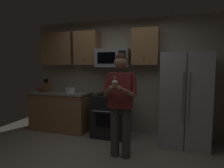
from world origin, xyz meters
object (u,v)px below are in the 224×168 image
Objects in this scene: oven_range at (111,115)px; bowl_small_colored at (41,89)px; refrigerator at (184,99)px; cupcake at (115,84)px; knife_block at (47,87)px; microwave at (113,58)px; bowl_large_white at (70,90)px; person at (120,100)px.

oven_range is 5.50× the size of bowl_small_colored.
bowl_small_colored is (-3.39, 0.10, 0.06)m from refrigerator.
bowl_small_colored is at bearing 178.17° from oven_range.
oven_range is 5.36× the size of cupcake.
oven_range is at bearing 1.03° from knife_block.
microwave reaches higher than refrigerator.
refrigerator is at bearing -1.68° from bowl_small_colored.
cupcake is at bearing -40.31° from bowl_large_white.
bowl_large_white is 0.88m from bowl_small_colored.
refrigerator is 5.63× the size of knife_block.
microwave is at bearing 5.17° from knife_block.
refrigerator reaches higher than person.
oven_range is at bearing 0.62° from bowl_large_white.
oven_range is at bearing -1.83° from bowl_small_colored.
microwave is 2.04m from bowl_small_colored.
cupcake is (0.45, -1.25, 0.83)m from oven_range.
cupcake is at bearing -71.70° from microwave.
knife_block is (-3.15, 0.01, 0.14)m from refrigerator.
refrigerator is at bearing -0.17° from knife_block.
refrigerator is 10.62× the size of bowl_small_colored.
knife_block is at bearing 156.99° from person.
knife_block is at bearing -174.83° from microwave.
refrigerator is at bearing 49.18° from cupcake.
cupcake is at bearing -29.25° from bowl_small_colored.
person is at bearing -139.85° from refrigerator.
bowl_large_white reaches higher than bowl_small_colored.
knife_block is at bearing 149.83° from cupcake.
oven_range is 1.26× the size of microwave.
refrigerator is 1.37m from person.
refrigerator is 2.51m from bowl_large_white.
person is (2.34, -0.98, 0.03)m from bowl_small_colored.
microwave is at bearing 173.97° from refrigerator.
microwave reaches higher than knife_block.
bowl_small_colored is (-0.24, 0.09, -0.08)m from knife_block.
microwave reaches higher than oven_range.
person reaches higher than cupcake.
bowl_small_colored is (-1.89, -0.06, -0.76)m from microwave.
person is 10.13× the size of cupcake.
knife_block is 1.31× the size of bowl_large_white.
cupcake is (0.45, -1.37, -0.43)m from microwave.
person is (0.45, -0.92, 0.53)m from oven_range.
person is at bearing -22.76° from bowl_small_colored.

